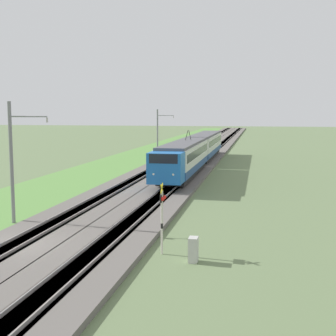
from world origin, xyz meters
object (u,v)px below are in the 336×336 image
catenary_mast_near (12,162)px  equipment_cabinet (193,250)px  crossing_signal_far (162,211)px  catenary_mast_mid (158,133)px  passenger_train (196,150)px

catenary_mast_near → equipment_cabinet: catenary_mast_near is taller
crossing_signal_far → equipment_cabinet: crossing_signal_far is taller
catenary_mast_mid → equipment_cabinet: (-46.31, -11.74, -3.16)m
passenger_train → equipment_cabinet: (-35.88, -4.67, -1.70)m
crossing_signal_far → catenary_mast_near: 11.02m
crossing_signal_far → equipment_cabinet: bearing=-28.5°
passenger_train → catenary_mast_near: catenary_mast_near is taller
crossing_signal_far → catenary_mast_mid: size_ratio=0.48×
crossing_signal_far → catenary_mast_near: size_ratio=0.46×
passenger_train → crossing_signal_far: passenger_train is taller
passenger_train → crossing_signal_far: (-34.98, -3.02, -0.15)m
crossing_signal_far → catenary_mast_near: catenary_mast_near is taller
passenger_train → catenary_mast_mid: catenary_mast_mid is taller
passenger_train → crossing_signal_far: bearing=4.9°
catenary_mast_mid → equipment_cabinet: catenary_mast_mid is taller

